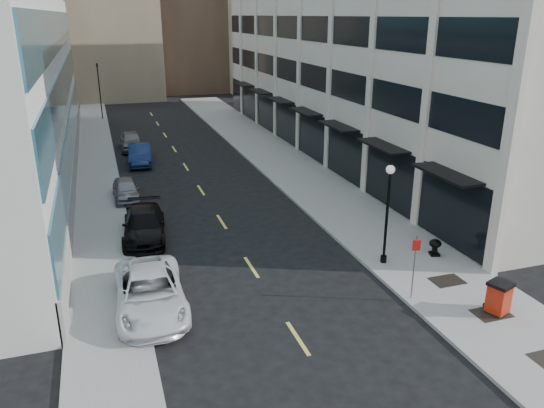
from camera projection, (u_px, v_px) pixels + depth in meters
ground at (320, 372)px, 17.31m from camera, size 160.00×160.00×0.00m
sidewalk_right at (306, 179)px, 37.37m from camera, size 5.00×80.00×0.15m
sidewalk_left at (99, 199)px, 33.24m from camera, size 3.00×80.00×0.15m
building_right at (384, 40)px, 43.40m from camera, size 15.30×46.50×18.25m
skyline_tan_far at (30, 14)px, 79.17m from camera, size 12.00×14.00×22.00m
skyline_stone at (258, 22)px, 78.24m from camera, size 10.00×14.00×20.00m
grate_mid at (491, 313)px, 20.39m from camera, size 1.40×1.00×0.01m
grate_far at (447, 281)px, 22.90m from camera, size 1.40×1.00×0.01m
road_centerline at (210, 205)px, 32.50m from camera, size 0.15×68.20×0.01m
traffic_signal at (97, 67)px, 56.65m from camera, size 0.66×0.66×6.98m
car_white_van at (150, 293)px, 20.62m from camera, size 2.82×5.80×1.59m
car_black_pickup at (144, 225)px, 27.37m from camera, size 2.66×5.37×1.50m
car_silver_sedan at (126, 190)px, 33.12m from camera, size 1.62×3.95×1.34m
car_blue_sedan at (140, 154)px, 41.12m from camera, size 2.03×4.85×1.56m
car_grey_sedan at (131, 141)px, 45.53m from camera, size 1.94×4.64×1.57m
trash_bin at (499, 296)px, 20.24m from camera, size 1.02×1.02×1.29m
lamppost at (388, 205)px, 23.69m from camera, size 0.40×0.40×4.78m
sign_post at (415, 259)px, 20.91m from camera, size 0.31×0.13×2.74m
urn_planter at (435, 246)px, 25.19m from camera, size 0.58×0.58×0.80m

